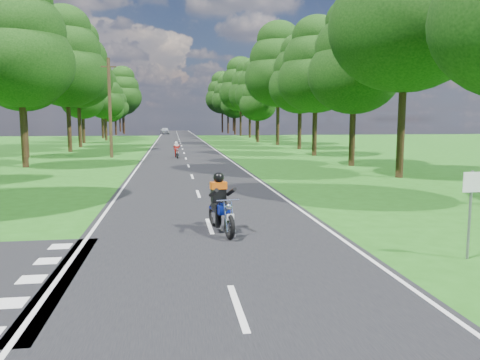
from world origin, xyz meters
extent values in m
plane|color=#1F5513|center=(0.00, 0.00, 0.00)|extent=(160.00, 160.00, 0.00)
cube|color=black|center=(0.00, 50.00, 0.01)|extent=(7.00, 140.00, 0.02)
cube|color=silver|center=(0.00, -4.00, 0.02)|extent=(0.12, 2.00, 0.01)
cube|color=silver|center=(0.00, 2.00, 0.02)|extent=(0.12, 2.00, 0.01)
cube|color=silver|center=(0.00, 8.00, 0.02)|extent=(0.12, 2.00, 0.01)
cube|color=silver|center=(0.00, 14.00, 0.02)|extent=(0.12, 2.00, 0.01)
cube|color=silver|center=(0.00, 20.00, 0.02)|extent=(0.12, 2.00, 0.01)
cube|color=silver|center=(0.00, 26.00, 0.02)|extent=(0.12, 2.00, 0.01)
cube|color=silver|center=(0.00, 32.00, 0.02)|extent=(0.12, 2.00, 0.01)
cube|color=silver|center=(0.00, 38.00, 0.02)|extent=(0.12, 2.00, 0.01)
cube|color=silver|center=(0.00, 44.00, 0.02)|extent=(0.12, 2.00, 0.01)
cube|color=silver|center=(0.00, 50.00, 0.02)|extent=(0.12, 2.00, 0.01)
cube|color=silver|center=(0.00, 56.00, 0.02)|extent=(0.12, 2.00, 0.01)
cube|color=silver|center=(0.00, 62.00, 0.02)|extent=(0.12, 2.00, 0.01)
cube|color=silver|center=(0.00, 68.00, 0.02)|extent=(0.12, 2.00, 0.01)
cube|color=silver|center=(0.00, 74.00, 0.02)|extent=(0.12, 2.00, 0.01)
cube|color=silver|center=(0.00, 80.00, 0.02)|extent=(0.12, 2.00, 0.01)
cube|color=silver|center=(0.00, 86.00, 0.02)|extent=(0.12, 2.00, 0.01)
cube|color=silver|center=(0.00, 92.00, 0.02)|extent=(0.12, 2.00, 0.01)
cube|color=silver|center=(0.00, 98.00, 0.02)|extent=(0.12, 2.00, 0.01)
cube|color=silver|center=(0.00, 104.00, 0.02)|extent=(0.12, 2.00, 0.01)
cube|color=silver|center=(0.00, 110.00, 0.02)|extent=(0.12, 2.00, 0.01)
cube|color=silver|center=(0.00, 116.00, 0.02)|extent=(0.12, 2.00, 0.01)
cube|color=silver|center=(-3.30, 50.00, 0.02)|extent=(0.10, 140.00, 0.01)
cube|color=silver|center=(3.30, 50.00, 0.02)|extent=(0.10, 140.00, 0.01)
cube|color=silver|center=(-3.80, -3.30, 0.02)|extent=(0.50, 0.50, 0.01)
cube|color=silver|center=(-3.80, -2.10, 0.02)|extent=(0.50, 0.50, 0.01)
cube|color=silver|center=(-3.80, -0.90, 0.02)|extent=(0.50, 0.50, 0.01)
cube|color=silver|center=(-3.80, 0.30, 0.02)|extent=(0.50, 0.50, 0.01)
cylinder|color=black|center=(-10.57, 20.76, 1.96)|extent=(0.40, 0.40, 3.91)
ellipsoid|color=black|center=(-10.57, 20.76, 6.78)|extent=(6.85, 6.85, 5.82)
ellipsoid|color=black|center=(-10.57, 20.76, 8.68)|extent=(5.87, 5.87, 4.99)
cylinder|color=black|center=(-12.94, 29.18, 1.90)|extent=(0.40, 0.40, 3.79)
ellipsoid|color=black|center=(-12.94, 29.18, 6.57)|extent=(6.64, 6.64, 5.64)
ellipsoid|color=black|center=(-12.94, 29.18, 8.41)|extent=(5.69, 5.69, 4.84)
ellipsoid|color=black|center=(-12.94, 29.18, 10.26)|extent=(4.27, 4.27, 3.63)
cylinder|color=black|center=(-10.82, 35.60, 2.16)|extent=(0.40, 0.40, 4.32)
ellipsoid|color=black|center=(-10.82, 35.60, 7.47)|extent=(7.56, 7.56, 6.42)
ellipsoid|color=black|center=(-10.82, 35.60, 9.58)|extent=(6.48, 6.48, 5.51)
ellipsoid|color=black|center=(-10.82, 35.60, 11.68)|extent=(4.86, 4.86, 4.13)
cylinder|color=black|center=(-11.26, 43.10, 2.20)|extent=(0.40, 0.40, 4.40)
ellipsoid|color=black|center=(-11.26, 43.10, 7.62)|extent=(7.71, 7.71, 6.55)
ellipsoid|color=black|center=(-11.26, 43.10, 9.77)|extent=(6.60, 6.60, 5.61)
ellipsoid|color=black|center=(-11.26, 43.10, 11.92)|extent=(4.95, 4.95, 4.21)
cylinder|color=black|center=(-12.61, 52.78, 1.60)|extent=(0.40, 0.40, 3.20)
ellipsoid|color=black|center=(-12.61, 52.78, 5.54)|extent=(5.60, 5.60, 4.76)
ellipsoid|color=black|center=(-12.61, 52.78, 7.10)|extent=(4.80, 4.80, 4.08)
ellipsoid|color=black|center=(-12.61, 52.78, 8.66)|extent=(3.60, 3.60, 3.06)
cylinder|color=black|center=(-10.75, 60.15, 1.61)|extent=(0.40, 0.40, 3.22)
ellipsoid|color=black|center=(-10.75, 60.15, 5.58)|extent=(5.64, 5.64, 4.79)
ellipsoid|color=black|center=(-10.75, 60.15, 7.15)|extent=(4.83, 4.83, 4.11)
ellipsoid|color=black|center=(-10.75, 60.15, 8.72)|extent=(3.62, 3.62, 3.08)
cylinder|color=black|center=(-12.29, 67.91, 1.80)|extent=(0.40, 0.40, 3.61)
ellipsoid|color=black|center=(-12.29, 67.91, 6.25)|extent=(6.31, 6.31, 5.37)
ellipsoid|color=black|center=(-12.29, 67.91, 8.01)|extent=(5.41, 5.41, 4.60)
ellipsoid|color=black|center=(-12.29, 67.91, 9.76)|extent=(4.06, 4.06, 3.45)
cylinder|color=black|center=(-11.94, 75.74, 1.33)|extent=(0.40, 0.40, 2.67)
ellipsoid|color=black|center=(-11.94, 75.74, 4.62)|extent=(4.67, 4.67, 3.97)
ellipsoid|color=black|center=(-11.94, 75.74, 5.92)|extent=(4.00, 4.00, 3.40)
ellipsoid|color=black|center=(-11.94, 75.74, 7.22)|extent=(3.00, 3.00, 2.55)
cylinder|color=black|center=(-12.18, 84.90, 1.54)|extent=(0.40, 0.40, 3.09)
ellipsoid|color=black|center=(-12.18, 84.90, 5.34)|extent=(5.40, 5.40, 4.59)
ellipsoid|color=black|center=(-12.18, 84.90, 6.85)|extent=(4.63, 4.63, 3.93)
ellipsoid|color=black|center=(-12.18, 84.90, 8.35)|extent=(3.47, 3.47, 2.95)
cylinder|color=black|center=(-11.23, 91.41, 2.24)|extent=(0.40, 0.40, 4.48)
ellipsoid|color=black|center=(-11.23, 91.41, 7.75)|extent=(7.84, 7.84, 6.66)
ellipsoid|color=black|center=(-11.23, 91.41, 9.94)|extent=(6.72, 6.72, 5.71)
ellipsoid|color=black|center=(-11.23, 91.41, 12.12)|extent=(5.04, 5.04, 4.28)
cylinder|color=black|center=(-12.28, 100.39, 2.05)|extent=(0.40, 0.40, 4.09)
ellipsoid|color=black|center=(-12.28, 100.39, 7.09)|extent=(7.16, 7.16, 6.09)
ellipsoid|color=black|center=(-12.28, 100.39, 9.08)|extent=(6.14, 6.14, 5.22)
ellipsoid|color=black|center=(-12.28, 100.39, 11.08)|extent=(4.61, 4.61, 3.92)
cylinder|color=black|center=(11.06, 12.20, 2.28)|extent=(0.40, 0.40, 4.56)
ellipsoid|color=black|center=(11.06, 12.20, 7.89)|extent=(7.98, 7.98, 6.78)
cylinder|color=black|center=(10.92, 18.69, 1.75)|extent=(0.40, 0.40, 3.49)
ellipsoid|color=black|center=(10.92, 18.69, 6.05)|extent=(6.12, 6.12, 5.20)
ellipsoid|color=black|center=(10.92, 18.69, 7.75)|extent=(5.24, 5.24, 4.46)
ellipsoid|color=black|center=(10.92, 18.69, 9.46)|extent=(3.93, 3.93, 3.34)
cylinder|color=black|center=(11.06, 27.58, 1.85)|extent=(0.40, 0.40, 3.69)
ellipsoid|color=black|center=(11.06, 27.58, 6.39)|extent=(6.46, 6.46, 5.49)
ellipsoid|color=black|center=(11.06, 27.58, 8.19)|extent=(5.54, 5.54, 4.71)
ellipsoid|color=black|center=(11.06, 27.58, 9.99)|extent=(4.15, 4.15, 3.53)
cylinder|color=black|center=(12.17, 36.42, 1.87)|extent=(0.40, 0.40, 3.74)
ellipsoid|color=black|center=(12.17, 36.42, 6.48)|extent=(6.55, 6.55, 5.57)
ellipsoid|color=black|center=(12.17, 36.42, 8.31)|extent=(5.62, 5.62, 4.77)
ellipsoid|color=black|center=(12.17, 36.42, 10.13)|extent=(4.21, 4.21, 3.58)
cylinder|color=black|center=(11.72, 44.72, 2.32)|extent=(0.40, 0.40, 4.64)
ellipsoid|color=black|center=(11.72, 44.72, 8.04)|extent=(8.12, 8.12, 6.91)
ellipsoid|color=black|center=(11.72, 44.72, 10.30)|extent=(6.96, 6.96, 5.92)
ellipsoid|color=black|center=(11.72, 44.72, 12.56)|extent=(5.22, 5.22, 4.44)
cylinder|color=black|center=(10.55, 51.92, 1.45)|extent=(0.40, 0.40, 2.91)
ellipsoid|color=black|center=(10.55, 51.92, 5.03)|extent=(5.09, 5.09, 4.33)
ellipsoid|color=black|center=(10.55, 51.92, 6.45)|extent=(4.36, 4.36, 3.71)
ellipsoid|color=black|center=(10.55, 51.92, 7.87)|extent=(3.27, 3.27, 2.78)
cylinder|color=black|center=(11.77, 59.40, 1.94)|extent=(0.40, 0.40, 3.88)
ellipsoid|color=black|center=(11.77, 59.40, 6.71)|extent=(6.78, 6.78, 5.77)
ellipsoid|color=black|center=(11.77, 59.40, 8.60)|extent=(5.81, 5.81, 4.94)
ellipsoid|color=black|center=(11.77, 59.40, 10.49)|extent=(4.36, 4.36, 3.71)
cylinder|color=black|center=(12.10, 67.87, 2.09)|extent=(0.40, 0.40, 4.18)
ellipsoid|color=black|center=(12.10, 67.87, 7.23)|extent=(7.31, 7.31, 6.21)
ellipsoid|color=black|center=(12.10, 67.87, 9.27)|extent=(6.27, 6.27, 5.33)
ellipsoid|color=black|center=(12.10, 67.87, 11.31)|extent=(4.70, 4.70, 4.00)
cylinder|color=black|center=(11.80, 76.83, 2.32)|extent=(0.40, 0.40, 4.63)
ellipsoid|color=black|center=(11.80, 76.83, 8.02)|extent=(8.11, 8.11, 6.89)
ellipsoid|color=black|center=(11.80, 76.83, 10.28)|extent=(6.95, 6.95, 5.91)
ellipsoid|color=black|center=(11.80, 76.83, 12.54)|extent=(5.21, 5.21, 4.43)
cylinder|color=black|center=(11.69, 84.12, 1.68)|extent=(0.40, 0.40, 3.36)
ellipsoid|color=black|center=(11.69, 84.12, 5.82)|extent=(5.88, 5.88, 5.00)
ellipsoid|color=black|center=(11.69, 84.12, 7.46)|extent=(5.04, 5.04, 4.29)
ellipsoid|color=black|center=(11.69, 84.12, 9.10)|extent=(3.78, 3.78, 3.21)
cylinder|color=black|center=(11.14, 91.34, 2.04)|extent=(0.40, 0.40, 4.09)
ellipsoid|color=black|center=(11.14, 91.34, 7.07)|extent=(7.15, 7.15, 6.08)
ellipsoid|color=black|center=(11.14, 91.34, 9.07)|extent=(6.13, 6.13, 5.21)
ellipsoid|color=black|center=(11.14, 91.34, 11.06)|extent=(4.60, 4.60, 3.91)
cylinder|color=black|center=(10.68, 99.10, 2.24)|extent=(0.40, 0.40, 4.48)
ellipsoid|color=black|center=(10.68, 99.10, 7.76)|extent=(7.84, 7.84, 6.66)
ellipsoid|color=black|center=(10.68, 99.10, 9.94)|extent=(6.72, 6.72, 5.71)
ellipsoid|color=black|center=(10.68, 99.10, 12.13)|extent=(5.04, 5.04, 4.28)
cylinder|color=black|center=(-14.00, 110.00, 1.92)|extent=(0.40, 0.40, 3.84)
ellipsoid|color=black|center=(-14.00, 110.00, 6.65)|extent=(6.72, 6.72, 5.71)
ellipsoid|color=black|center=(-14.00, 110.00, 8.52)|extent=(5.76, 5.76, 4.90)
ellipsoid|color=black|center=(-14.00, 110.00, 10.39)|extent=(4.32, 4.32, 3.67)
cylinder|color=black|center=(15.00, 112.00, 2.08)|extent=(0.40, 0.40, 4.16)
ellipsoid|color=black|center=(15.00, 112.00, 7.20)|extent=(7.28, 7.28, 6.19)
ellipsoid|color=black|center=(15.00, 112.00, 9.23)|extent=(6.24, 6.24, 5.30)
ellipsoid|color=black|center=(15.00, 112.00, 11.26)|extent=(4.68, 4.68, 3.98)
cylinder|color=black|center=(-16.00, 95.00, 1.76)|extent=(0.40, 0.40, 3.52)
ellipsoid|color=black|center=(-16.00, 95.00, 6.09)|extent=(6.16, 6.16, 5.24)
ellipsoid|color=black|center=(-16.00, 95.00, 7.81)|extent=(5.28, 5.28, 4.49)
ellipsoid|color=black|center=(-16.00, 95.00, 9.53)|extent=(3.96, 3.96, 3.37)
cylinder|color=black|center=(17.00, 98.00, 2.24)|extent=(0.40, 0.40, 4.48)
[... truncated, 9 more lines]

